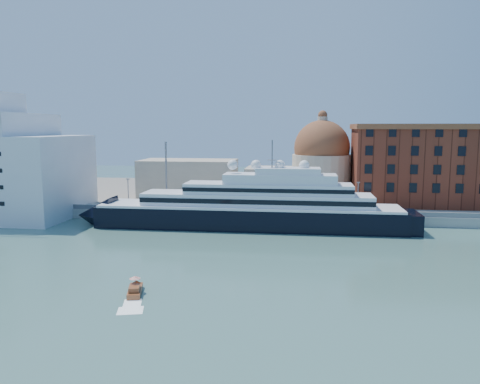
# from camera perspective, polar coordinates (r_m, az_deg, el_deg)

# --- Properties ---
(ground) EXTENTS (400.00, 400.00, 0.00)m
(ground) POSITION_cam_1_polar(r_m,az_deg,el_deg) (92.40, -2.60, -7.32)
(ground) COLOR #3C685F
(ground) RESTS_ON ground
(quay) EXTENTS (180.00, 10.00, 2.50)m
(quay) POSITION_cam_1_polar(r_m,az_deg,el_deg) (124.92, 0.11, -2.72)
(quay) COLOR gray
(quay) RESTS_ON ground
(land) EXTENTS (260.00, 72.00, 2.00)m
(land) POSITION_cam_1_polar(r_m,az_deg,el_deg) (165.19, 1.92, -0.22)
(land) COLOR slate
(land) RESTS_ON ground
(quay_fence) EXTENTS (180.00, 0.10, 1.20)m
(quay_fence) POSITION_cam_1_polar(r_m,az_deg,el_deg) (120.20, -0.17, -2.25)
(quay_fence) COLOR slate
(quay_fence) RESTS_ON quay
(superyacht) EXTENTS (83.38, 11.56, 24.92)m
(superyacht) POSITION_cam_1_polar(r_m,az_deg,el_deg) (113.53, -0.14, -2.23)
(superyacht) COLOR black
(superyacht) RESTS_ON ground
(water_taxi) EXTENTS (3.20, 5.87, 2.65)m
(water_taxi) POSITION_cam_1_polar(r_m,az_deg,el_deg) (71.53, -12.69, -11.56)
(water_taxi) COLOR brown
(water_taxi) RESTS_ON ground
(warehouse) EXTENTS (43.00, 19.00, 23.25)m
(warehouse) POSITION_cam_1_polar(r_m,az_deg,el_deg) (144.84, 21.98, 3.17)
(warehouse) COLOR maroon
(warehouse) RESTS_ON land
(church) EXTENTS (66.00, 18.00, 25.50)m
(church) POSITION_cam_1_polar(r_m,az_deg,el_deg) (146.42, 3.78, 2.63)
(church) COLOR beige
(church) RESTS_ON land
(lamp_posts) EXTENTS (120.80, 2.40, 18.00)m
(lamp_posts) POSITION_cam_1_polar(r_m,az_deg,el_deg) (124.19, -5.80, 1.18)
(lamp_posts) COLOR slate
(lamp_posts) RESTS_ON quay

